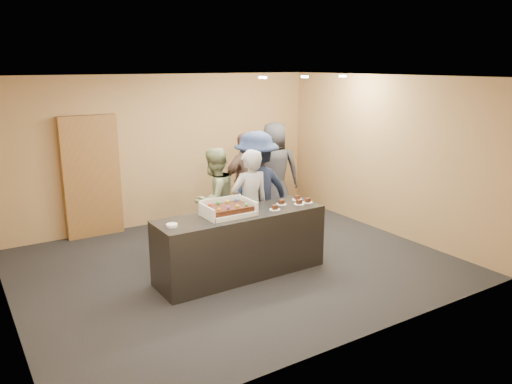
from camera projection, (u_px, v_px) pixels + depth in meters
room at (234, 175)px, 7.03m from camera, size 6.04×6.00×2.70m
serving_counter at (241, 244)px, 6.90m from camera, size 2.41×0.72×0.90m
storage_cabinet at (92, 177)px, 8.37m from camera, size 0.94×0.15×2.06m
cake_box at (228, 212)px, 6.70m from camera, size 0.67×0.46×0.20m
sheet_cake at (228, 208)px, 6.67m from camera, size 0.57×0.39×0.11m
plate_stack at (172, 225)px, 6.22m from camera, size 0.14×0.14×0.04m
slice_a at (275, 208)px, 6.94m from camera, size 0.15×0.15×0.07m
slice_b at (281, 203)px, 7.20m from camera, size 0.15×0.15×0.07m
slice_c at (299, 203)px, 7.21m from camera, size 0.15×0.15×0.07m
slice_d at (297, 198)px, 7.44m from camera, size 0.15×0.15×0.07m
slice_e at (308, 201)px, 7.29m from camera, size 0.15×0.15×0.07m
person_server_grey at (250, 205)px, 7.39m from camera, size 0.62×0.41×1.68m
person_sage_man at (215, 200)px, 7.76m from camera, size 0.96×0.85×1.63m
person_navy_man at (257, 192)px, 7.77m from camera, size 1.23×0.73×1.88m
person_brown_extra at (246, 182)px, 8.70m from camera, size 1.05×0.51×1.74m
person_dark_suit at (274, 171)px, 9.29m from camera, size 1.08×0.97×1.85m
ceiling_spotlights at (305, 77)px, 7.94m from camera, size 1.72×0.12×0.03m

